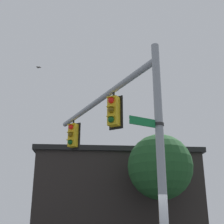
{
  "coord_description": "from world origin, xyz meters",
  "views": [
    {
      "loc": [
        -2.87,
        7.61,
        1.91
      ],
      "look_at": [
        2.25,
        -1.37,
        5.5
      ],
      "focal_mm": 49.82,
      "sensor_mm": 36.0,
      "label": 1
    }
  ],
  "objects": [
    {
      "name": "bird_flying",
      "position": [
        6.72,
        -2.18,
        8.77
      ],
      "size": [
        0.21,
        0.29,
        0.1
      ],
      "color": "#4C4742"
    },
    {
      "name": "storefront_building",
      "position": [
        7.69,
        -11.31,
        2.99
      ],
      "size": [
        12.96,
        12.64,
        5.95
      ],
      "color": "#282321",
      "rests_on": "ground"
    },
    {
      "name": "mast_arm",
      "position": [
        3.15,
        -1.93,
        6.3
      ],
      "size": [
        6.42,
        4.04,
        0.21
      ],
      "primitive_type": "cylinder",
      "rotation": [
        0.0,
        1.57,
        5.73
      ],
      "color": "gray"
    },
    {
      "name": "tree_by_storefront",
      "position": [
        2.87,
        -7.44,
        4.44
      ],
      "size": [
        3.33,
        3.33,
        6.14
      ],
      "color": "#4C3823",
      "rests_on": "ground"
    },
    {
      "name": "traffic_light_nearest_pole",
      "position": [
        2.14,
        -1.29,
        5.5
      ],
      "size": [
        0.54,
        0.49,
        1.31
      ],
      "color": "black"
    },
    {
      "name": "signal_pole",
      "position": [
        0.0,
        0.0,
        3.4
      ],
      "size": [
        0.23,
        0.23,
        6.8
      ],
      "primitive_type": "cylinder",
      "color": "gray",
      "rests_on": "ground"
    },
    {
      "name": "traffic_light_mid_inner",
      "position": [
        5.34,
        -3.24,
        5.5
      ],
      "size": [
        0.54,
        0.49,
        1.31
      ],
      "color": "black"
    },
    {
      "name": "street_name_sign",
      "position": [
        0.14,
        0.23,
        4.34
      ],
      "size": [
        0.64,
        0.95,
        0.22
      ],
      "color": "#147238"
    }
  ]
}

